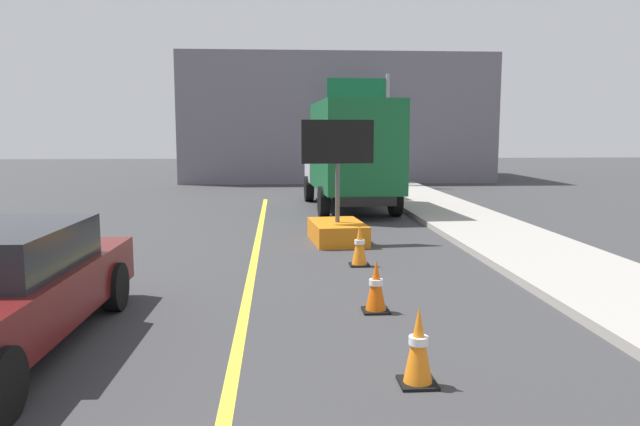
{
  "coord_description": "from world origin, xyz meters",
  "views": [
    {
      "loc": [
        0.48,
        1.83,
        2.42
      ],
      "look_at": [
        0.87,
        7.58,
        1.65
      ],
      "focal_mm": 34.11,
      "sensor_mm": 36.0,
      "label": 1
    }
  ],
  "objects_px": {
    "highway_guide_sign": "(370,110)",
    "traffic_cone_curbside": "(360,245)",
    "arrow_board_trailer": "(337,221)",
    "box_truck": "(350,152)",
    "traffic_cone_far_lane": "(376,286)",
    "traffic_cone_mid_lane": "(418,346)"
  },
  "relations": [
    {
      "from": "highway_guide_sign",
      "to": "traffic_cone_far_lane",
      "type": "bearing_deg",
      "value": -98.25
    },
    {
      "from": "arrow_board_trailer",
      "to": "highway_guide_sign",
      "type": "distance_m",
      "value": 14.28
    },
    {
      "from": "traffic_cone_curbside",
      "to": "highway_guide_sign",
      "type": "bearing_deg",
      "value": 80.85
    },
    {
      "from": "box_truck",
      "to": "traffic_cone_mid_lane",
      "type": "height_order",
      "value": "box_truck"
    },
    {
      "from": "traffic_cone_far_lane",
      "to": "arrow_board_trailer",
      "type": "bearing_deg",
      "value": 90.1
    },
    {
      "from": "arrow_board_trailer",
      "to": "traffic_cone_far_lane",
      "type": "xyz_separation_m",
      "value": [
        0.01,
        -5.34,
        -0.13
      ]
    },
    {
      "from": "highway_guide_sign",
      "to": "traffic_cone_far_lane",
      "type": "distance_m",
      "value": 19.47
    },
    {
      "from": "box_truck",
      "to": "traffic_cone_far_lane",
      "type": "xyz_separation_m",
      "value": [
        -0.95,
        -11.18,
        -1.45
      ]
    },
    {
      "from": "box_truck",
      "to": "traffic_cone_curbside",
      "type": "xyz_separation_m",
      "value": [
        -0.79,
        -8.29,
        -1.43
      ]
    },
    {
      "from": "arrow_board_trailer",
      "to": "box_truck",
      "type": "xyz_separation_m",
      "value": [
        0.96,
        5.84,
        1.33
      ]
    },
    {
      "from": "highway_guide_sign",
      "to": "traffic_cone_curbside",
      "type": "xyz_separation_m",
      "value": [
        -2.6,
        -16.14,
        -3.04
      ]
    },
    {
      "from": "traffic_cone_far_lane",
      "to": "box_truck",
      "type": "bearing_deg",
      "value": 85.14
    },
    {
      "from": "arrow_board_trailer",
      "to": "box_truck",
      "type": "distance_m",
      "value": 6.06
    },
    {
      "from": "highway_guide_sign",
      "to": "box_truck",
      "type": "bearing_deg",
      "value": -102.98
    },
    {
      "from": "traffic_cone_mid_lane",
      "to": "traffic_cone_curbside",
      "type": "xyz_separation_m",
      "value": [
        0.14,
        5.31,
        -0.0
      ]
    },
    {
      "from": "traffic_cone_mid_lane",
      "to": "traffic_cone_curbside",
      "type": "distance_m",
      "value": 5.31
    },
    {
      "from": "highway_guide_sign",
      "to": "traffic_cone_far_lane",
      "type": "xyz_separation_m",
      "value": [
        -2.76,
        -19.03,
        -3.07
      ]
    },
    {
      "from": "arrow_board_trailer",
      "to": "traffic_cone_mid_lane",
      "type": "relative_size",
      "value": 3.47
    },
    {
      "from": "highway_guide_sign",
      "to": "traffic_cone_mid_lane",
      "type": "relative_size",
      "value": 6.42
    },
    {
      "from": "arrow_board_trailer",
      "to": "traffic_cone_far_lane",
      "type": "bearing_deg",
      "value": -89.9
    },
    {
      "from": "box_truck",
      "to": "highway_guide_sign",
      "type": "relative_size",
      "value": 1.32
    },
    {
      "from": "box_truck",
      "to": "traffic_cone_curbside",
      "type": "height_order",
      "value": "box_truck"
    }
  ]
}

